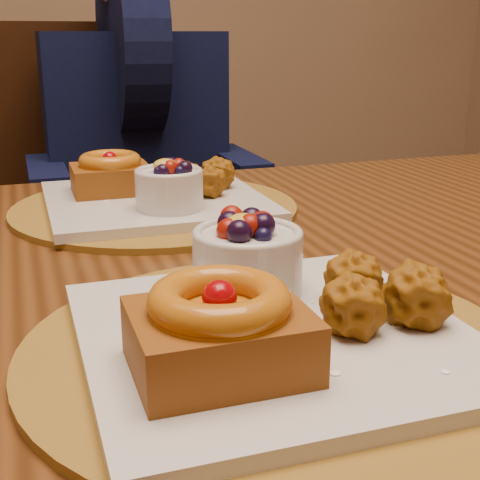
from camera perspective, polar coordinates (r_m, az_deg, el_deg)
name	(u,v)px	position (r m, az deg, el deg)	size (l,w,h in m)	color
dining_table	(199,329)	(0.73, -3.49, -7.59)	(1.60, 0.90, 0.76)	#381C0A
place_setting_near	(269,319)	(0.50, 2.46, -6.73)	(0.38, 0.38, 0.09)	brown
place_setting_far	(154,195)	(0.90, -7.38, 3.82)	(0.38, 0.38, 0.08)	brown
chair_far	(64,227)	(1.57, -14.79, 1.05)	(0.52, 0.52, 1.01)	black
diner	(134,114)	(1.50, -9.05, 10.53)	(0.47, 0.46, 0.76)	black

